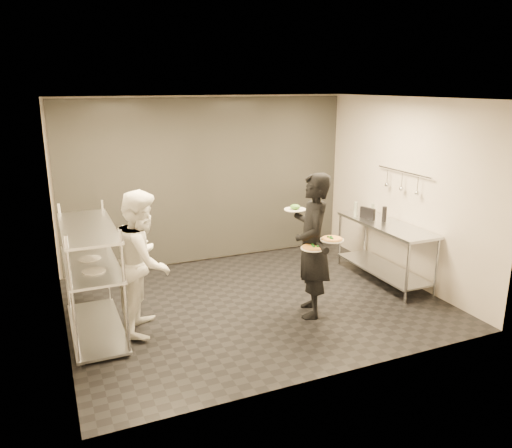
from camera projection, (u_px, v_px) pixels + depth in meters
name	position (u px, v px, depth m)	size (l,w,h in m)	color
room_shell	(225.00, 190.00, 7.71)	(5.00, 4.00, 2.80)	black
pass_rack	(92.00, 274.00, 6.01)	(0.60, 1.60, 1.50)	#AFB1B6
prep_counter	(385.00, 242.00, 7.71)	(0.60, 1.80, 0.92)	#AFB1B6
utensil_rail	(402.00, 182.00, 7.55)	(0.07, 1.20, 0.31)	#AFB1B6
waiter	(313.00, 246.00, 6.46)	(0.70, 0.46, 1.91)	black
chef	(143.00, 261.00, 6.09)	(0.86, 0.67, 1.77)	white
pizza_plate_near	(313.00, 247.00, 6.24)	(0.31, 0.31, 0.05)	silver
pizza_plate_far	(332.00, 239.00, 6.33)	(0.30, 0.30, 0.05)	silver
salad_plate	(295.00, 208.00, 6.60)	(0.29, 0.29, 0.07)	silver
pos_monitor	(368.00, 213.00, 7.84)	(0.05, 0.26, 0.19)	black
bottle_green	(356.00, 209.00, 8.04)	(0.06, 0.06, 0.23)	gray
bottle_clear	(373.00, 209.00, 8.12)	(0.05, 0.05, 0.18)	gray
bottle_dark	(384.00, 214.00, 7.68)	(0.07, 0.07, 0.24)	black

